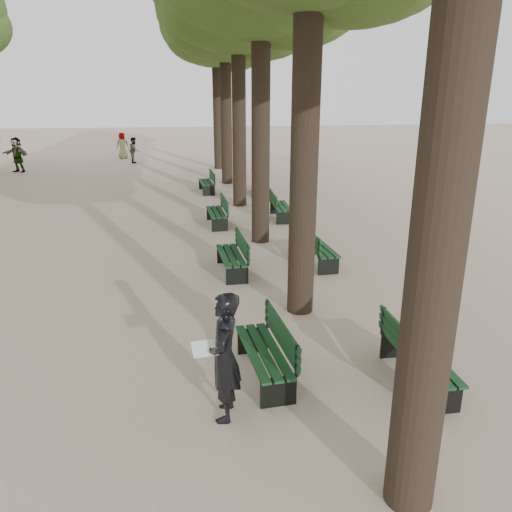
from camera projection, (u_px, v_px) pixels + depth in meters
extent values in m
plane|color=tan|center=(246.00, 403.00, 7.09)|extent=(120.00, 120.00, 0.00)
cylinder|color=#33261C|center=(449.00, 149.00, 4.26)|extent=(0.52, 0.52, 7.50)
cylinder|color=#33261C|center=(305.00, 119.00, 8.95)|extent=(0.52, 0.52, 7.50)
cylinder|color=#33261C|center=(261.00, 110.00, 13.64)|extent=(0.52, 0.52, 7.50)
cylinder|color=#33261C|center=(239.00, 105.00, 18.34)|extent=(0.52, 0.52, 7.50)
cylinder|color=#33261C|center=(226.00, 102.00, 23.03)|extent=(0.52, 0.52, 7.50)
ellipsoid|color=#314F1B|center=(224.00, 8.00, 21.79)|extent=(6.00, 6.00, 4.50)
cylinder|color=#33261C|center=(217.00, 101.00, 27.72)|extent=(0.52, 0.52, 7.50)
ellipsoid|color=#314F1B|center=(216.00, 23.00, 26.49)|extent=(6.00, 6.00, 4.50)
cube|color=black|center=(263.00, 364.00, 7.68)|extent=(0.67, 1.84, 0.45)
cube|color=black|center=(263.00, 351.00, 7.61)|extent=(0.69, 1.84, 0.04)
cube|color=black|center=(281.00, 333.00, 7.59)|extent=(0.19, 1.80, 0.40)
cube|color=black|center=(231.00, 264.00, 12.13)|extent=(0.61, 1.82, 0.45)
cube|color=black|center=(231.00, 255.00, 12.06)|extent=(0.63, 1.82, 0.04)
cube|color=black|center=(242.00, 244.00, 12.03)|extent=(0.13, 1.80, 0.40)
cube|color=black|center=(216.00, 219.00, 16.49)|extent=(0.59, 1.82, 0.45)
cube|color=black|center=(216.00, 212.00, 16.42)|extent=(0.61, 1.82, 0.04)
cube|color=black|center=(224.00, 204.00, 16.38)|extent=(0.11, 1.80, 0.40)
cube|color=black|center=(206.00, 187.00, 21.92)|extent=(0.62, 1.83, 0.45)
cube|color=black|center=(206.00, 182.00, 21.85)|extent=(0.64, 1.83, 0.04)
cube|color=black|center=(212.00, 176.00, 21.82)|extent=(0.14, 1.80, 0.40)
cube|color=black|center=(419.00, 369.00, 7.53)|extent=(0.53, 1.80, 0.45)
cube|color=black|center=(420.00, 356.00, 7.46)|extent=(0.55, 1.80, 0.04)
cube|color=black|center=(404.00, 341.00, 7.34)|extent=(0.05, 1.80, 0.40)
cube|color=black|center=(319.00, 256.00, 12.75)|extent=(0.61, 1.82, 0.45)
cube|color=black|center=(319.00, 247.00, 12.68)|extent=(0.63, 1.82, 0.04)
cube|color=black|center=(309.00, 238.00, 12.54)|extent=(0.13, 1.80, 0.40)
cube|color=black|center=(281.00, 212.00, 17.34)|extent=(0.61, 1.82, 0.45)
cube|color=black|center=(281.00, 206.00, 17.27)|extent=(0.63, 1.83, 0.04)
cube|color=black|center=(273.00, 199.00, 17.16)|extent=(0.13, 1.80, 0.40)
cube|color=black|center=(260.00, 189.00, 21.56)|extent=(0.61, 1.82, 0.45)
cube|color=black|center=(260.00, 184.00, 21.49)|extent=(0.63, 1.82, 0.04)
cube|color=black|center=(254.00, 178.00, 21.37)|extent=(0.13, 1.80, 0.40)
imported|color=black|center=(224.00, 357.00, 6.54)|extent=(0.47, 0.77, 1.80)
cube|color=white|center=(205.00, 348.00, 6.46)|extent=(0.37, 0.29, 0.12)
imported|color=#262628|center=(134.00, 150.00, 30.88)|extent=(0.38, 0.79, 1.57)
imported|color=#262628|center=(123.00, 146.00, 32.88)|extent=(0.88, 0.51, 1.69)
imported|color=#262628|center=(316.00, 151.00, 29.92)|extent=(0.65, 1.01, 1.63)
imported|color=#262628|center=(17.00, 155.00, 27.28)|extent=(1.69, 1.24, 1.89)
imported|color=#262628|center=(306.00, 146.00, 31.94)|extent=(1.00, 1.19, 1.86)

